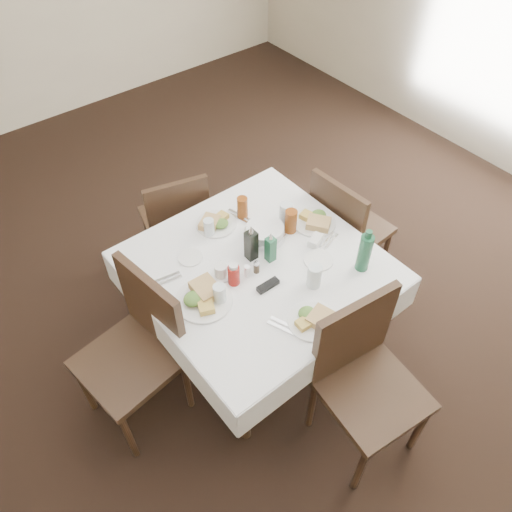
# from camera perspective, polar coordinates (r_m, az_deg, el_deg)

# --- Properties ---
(ground_plane) EXTENTS (7.00, 7.00, 0.00)m
(ground_plane) POSITION_cam_1_polar(r_m,az_deg,el_deg) (3.41, -0.62, -9.61)
(ground_plane) COLOR black
(room_shell) EXTENTS (6.04, 7.04, 2.80)m
(room_shell) POSITION_cam_1_polar(r_m,az_deg,el_deg) (2.19, -1.00, 15.73)
(room_shell) COLOR beige
(room_shell) RESTS_ON ground
(dining_table) EXTENTS (1.31, 1.31, 0.76)m
(dining_table) POSITION_cam_1_polar(r_m,az_deg,el_deg) (2.87, 0.21, -2.08)
(dining_table) COLOR black
(dining_table) RESTS_ON ground
(chair_north) EXTENTS (0.51, 0.51, 0.89)m
(chair_north) POSITION_cam_1_polar(r_m,az_deg,el_deg) (3.50, -9.04, 4.29)
(chair_north) COLOR black
(chair_north) RESTS_ON ground
(chair_south) EXTENTS (0.53, 0.53, 1.02)m
(chair_south) POSITION_cam_1_polar(r_m,az_deg,el_deg) (2.68, 12.11, -12.69)
(chair_south) COLOR black
(chair_south) RESTS_ON ground
(chair_east) EXTENTS (0.47, 0.47, 0.94)m
(chair_east) POSITION_cam_1_polar(r_m,az_deg,el_deg) (3.41, 10.04, 3.40)
(chair_east) COLOR black
(chair_east) RESTS_ON ground
(chair_west) EXTENTS (0.55, 0.55, 1.02)m
(chair_west) POSITION_cam_1_polar(r_m,az_deg,el_deg) (2.78, -13.12, -9.60)
(chair_west) COLOR black
(chair_west) RESTS_ON ground
(meal_north) EXTENTS (0.25, 0.25, 0.05)m
(meal_north) POSITION_cam_1_polar(r_m,az_deg,el_deg) (3.03, -4.64, 3.80)
(meal_north) COLOR white
(meal_north) RESTS_ON dining_table
(meal_south) EXTENTS (0.25, 0.25, 0.05)m
(meal_south) POSITION_cam_1_polar(r_m,az_deg,el_deg) (2.57, 6.47, -7.16)
(meal_south) COLOR white
(meal_south) RESTS_ON dining_table
(meal_east) EXTENTS (0.26, 0.26, 0.06)m
(meal_east) POSITION_cam_1_polar(r_m,az_deg,el_deg) (3.05, 6.83, 4.02)
(meal_east) COLOR white
(meal_east) RESTS_ON dining_table
(meal_west) EXTENTS (0.30, 0.30, 0.07)m
(meal_west) POSITION_cam_1_polar(r_m,az_deg,el_deg) (2.64, -6.09, -4.70)
(meal_west) COLOR white
(meal_west) RESTS_ON dining_table
(side_plate_a) EXTENTS (0.14, 0.14, 0.01)m
(side_plate_a) POSITION_cam_1_polar(r_m,az_deg,el_deg) (2.86, -7.51, -0.16)
(side_plate_a) COLOR white
(side_plate_a) RESTS_ON dining_table
(side_plate_b) EXTENTS (0.17, 0.17, 0.01)m
(side_plate_b) POSITION_cam_1_polar(r_m,az_deg,el_deg) (2.85, 7.15, -0.47)
(side_plate_b) COLOR white
(side_plate_b) RESTS_ON dining_table
(water_n) EXTENTS (0.06, 0.06, 0.12)m
(water_n) POSITION_cam_1_polar(r_m,az_deg,el_deg) (2.95, -5.39, 3.25)
(water_n) COLOR silver
(water_n) RESTS_ON dining_table
(water_s) EXTENTS (0.08, 0.08, 0.14)m
(water_s) POSITION_cam_1_polar(r_m,az_deg,el_deg) (2.68, 6.68, -2.29)
(water_s) COLOR silver
(water_s) RESTS_ON dining_table
(water_e) EXTENTS (0.08, 0.08, 0.14)m
(water_e) POSITION_cam_1_polar(r_m,az_deg,el_deg) (3.01, 3.42, 4.91)
(water_e) COLOR silver
(water_e) RESTS_ON dining_table
(water_w) EXTENTS (0.07, 0.07, 0.12)m
(water_w) POSITION_cam_1_polar(r_m,az_deg,el_deg) (2.60, -4.19, -4.37)
(water_w) COLOR silver
(water_w) RESTS_ON dining_table
(iced_tea_a) EXTENTS (0.07, 0.07, 0.14)m
(iced_tea_a) POSITION_cam_1_polar(r_m,az_deg,el_deg) (3.05, -1.57, 5.61)
(iced_tea_a) COLOR brown
(iced_tea_a) RESTS_ON dining_table
(iced_tea_b) EXTENTS (0.07, 0.07, 0.15)m
(iced_tea_b) POSITION_cam_1_polar(r_m,az_deg,el_deg) (2.96, 4.00, 3.99)
(iced_tea_b) COLOR brown
(iced_tea_b) RESTS_ON dining_table
(bread_basket) EXTENTS (0.25, 0.25, 0.08)m
(bread_basket) POSITION_cam_1_polar(r_m,az_deg,el_deg) (2.94, 1.05, 2.74)
(bread_basket) COLOR silver
(bread_basket) RESTS_ON dining_table
(oil_cruet_dark) EXTENTS (0.06, 0.06, 0.25)m
(oil_cruet_dark) POSITION_cam_1_polar(r_m,az_deg,el_deg) (2.77, -0.55, 1.37)
(oil_cruet_dark) COLOR black
(oil_cruet_dark) RESTS_ON dining_table
(oil_cruet_green) EXTENTS (0.05, 0.05, 0.21)m
(oil_cruet_green) POSITION_cam_1_polar(r_m,az_deg,el_deg) (2.77, 1.67, 0.89)
(oil_cruet_green) COLOR #1E5C3B
(oil_cruet_green) RESTS_ON dining_table
(ketchup_bottle) EXTENTS (0.07, 0.07, 0.14)m
(ketchup_bottle) POSITION_cam_1_polar(r_m,az_deg,el_deg) (2.68, -2.56, -2.11)
(ketchup_bottle) COLOR maroon
(ketchup_bottle) RESTS_ON dining_table
(salt_shaker) EXTENTS (0.03, 0.03, 0.08)m
(salt_shaker) POSITION_cam_1_polar(r_m,az_deg,el_deg) (2.73, -0.99, -1.73)
(salt_shaker) COLOR white
(salt_shaker) RESTS_ON dining_table
(pepper_shaker) EXTENTS (0.03, 0.03, 0.07)m
(pepper_shaker) POSITION_cam_1_polar(r_m,az_deg,el_deg) (2.75, 0.05, -1.31)
(pepper_shaker) COLOR #423525
(pepper_shaker) RESTS_ON dining_table
(coffee_mug) EXTENTS (0.11, 0.11, 0.08)m
(coffee_mug) POSITION_cam_1_polar(r_m,az_deg,el_deg) (2.73, -4.05, -1.74)
(coffee_mug) COLOR white
(coffee_mug) RESTS_ON dining_table
(sunglasses) EXTENTS (0.13, 0.04, 0.03)m
(sunglasses) POSITION_cam_1_polar(r_m,az_deg,el_deg) (2.69, 1.38, -3.37)
(sunglasses) COLOR black
(sunglasses) RESTS_ON dining_table
(green_bottle) EXTENTS (0.07, 0.07, 0.28)m
(green_bottle) POSITION_cam_1_polar(r_m,az_deg,el_deg) (2.77, 12.31, 0.43)
(green_bottle) COLOR #1E5C3B
(green_bottle) RESTS_ON dining_table
(sugar_caddy) EXTENTS (0.11, 0.09, 0.05)m
(sugar_caddy) POSITION_cam_1_polar(r_m,az_deg,el_deg) (2.93, 6.81, 1.78)
(sugar_caddy) COLOR white
(sugar_caddy) RESTS_ON dining_table
(cutlery_n) EXTENTS (0.10, 0.19, 0.01)m
(cutlery_n) POSITION_cam_1_polar(r_m,az_deg,el_deg) (3.09, -1.93, 4.53)
(cutlery_n) COLOR silver
(cutlery_n) RESTS_ON dining_table
(cutlery_s) EXTENTS (0.12, 0.21, 0.01)m
(cutlery_s) POSITION_cam_1_polar(r_m,az_deg,el_deg) (2.54, 3.56, -8.19)
(cutlery_s) COLOR silver
(cutlery_s) RESTS_ON dining_table
(cutlery_e) EXTENTS (0.16, 0.08, 0.01)m
(cutlery_e) POSITION_cam_1_polar(r_m,az_deg,el_deg) (2.96, 8.35, 1.70)
(cutlery_e) COLOR silver
(cutlery_e) RESTS_ON dining_table
(cutlery_w) EXTENTS (0.20, 0.08, 0.01)m
(cutlery_w) POSITION_cam_1_polar(r_m,az_deg,el_deg) (2.77, -10.44, -2.78)
(cutlery_w) COLOR silver
(cutlery_w) RESTS_ON dining_table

